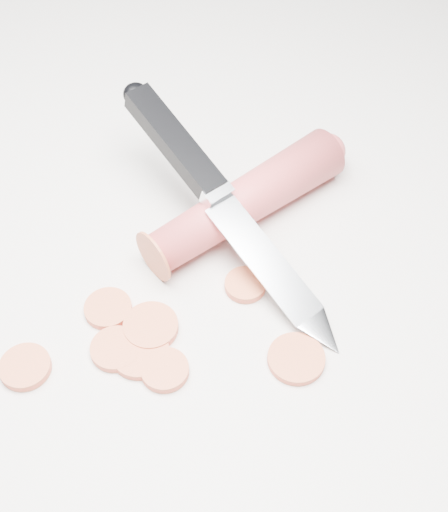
{
  "coord_description": "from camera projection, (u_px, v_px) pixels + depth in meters",
  "views": [
    {
      "loc": [
        0.04,
        -0.33,
        0.42
      ],
      "look_at": [
        0.06,
        -0.01,
        0.02
      ],
      "focal_mm": 50.0,
      "sensor_mm": 36.0,
      "label": 1
    }
  ],
  "objects": [
    {
      "name": "kitchen_knife",
      "position": [
        229.0,
        207.0,
        0.51
      ],
      "size": [
        0.16,
        0.22,
        0.08
      ],
      "primitive_type": null,
      "color": "silver",
      "rests_on": "ground"
    },
    {
      "name": "carrot_slice_5",
      "position": [
        108.0,
        309.0,
        0.5
      ],
      "size": [
        0.03,
        0.03,
        0.01
      ],
      "primitive_type": "cylinder",
      "color": "#C1522D",
      "rests_on": "ground"
    },
    {
      "name": "carrot_slice_2",
      "position": [
        151.0,
        327.0,
        0.49
      ],
      "size": [
        0.04,
        0.04,
        0.01
      ],
      "primitive_type": "cylinder",
      "color": "#C1522D",
      "rests_on": "ground"
    },
    {
      "name": "carrot_slice_4",
      "position": [
        165.0,
        370.0,
        0.47
      ],
      "size": [
        0.03,
        0.03,
        0.01
      ],
      "primitive_type": "cylinder",
      "color": "#C1522D",
      "rests_on": "ground"
    },
    {
      "name": "carrot_slice_0",
      "position": [
        25.0,
        367.0,
        0.47
      ],
      "size": [
        0.03,
        0.03,
        0.01
      ],
      "primitive_type": "cylinder",
      "color": "#C1522D",
      "rests_on": "ground"
    },
    {
      "name": "ground",
      "position": [
        136.0,
        263.0,
        0.53
      ],
      "size": [
        2.4,
        2.4,
        0.0
      ],
      "primitive_type": "plane",
      "color": "beige",
      "rests_on": "ground"
    },
    {
      "name": "carrot",
      "position": [
        245.0,
        201.0,
        0.54
      ],
      "size": [
        0.16,
        0.13,
        0.04
      ],
      "primitive_type": "cylinder",
      "rotation": [
        1.57,
        0.0,
        -0.97
      ],
      "color": "#BD383C",
      "rests_on": "ground"
    },
    {
      "name": "carrot_slice_7",
      "position": [
        296.0,
        359.0,
        0.48
      ],
      "size": [
        0.04,
        0.04,
        0.01
      ],
      "primitive_type": "cylinder",
      "color": "#C1522D",
      "rests_on": "ground"
    },
    {
      "name": "carrot_slice_3",
      "position": [
        245.0,
        285.0,
        0.51
      ],
      "size": [
        0.03,
        0.03,
        0.01
      ],
      "primitive_type": "cylinder",
      "color": "#C1522D",
      "rests_on": "ground"
    },
    {
      "name": "carrot_slice_6",
      "position": [
        116.0,
        349.0,
        0.48
      ],
      "size": [
        0.03,
        0.03,
        0.01
      ],
      "primitive_type": "cylinder",
      "color": "#C1522D",
      "rests_on": "ground"
    },
    {
      "name": "carrot_slice_1",
      "position": [
        140.0,
        353.0,
        0.48
      ],
      "size": [
        0.04,
        0.04,
        0.01
      ],
      "primitive_type": "cylinder",
      "color": "#C1522D",
      "rests_on": "ground"
    }
  ]
}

